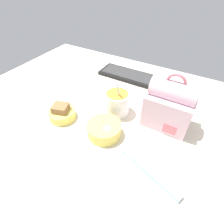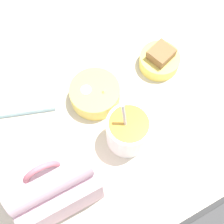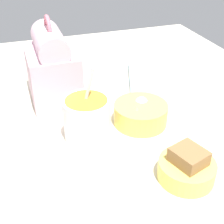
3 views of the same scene
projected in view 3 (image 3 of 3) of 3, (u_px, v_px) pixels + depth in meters
The scene contains 6 objects.
desk_surface at pixel (116, 140), 70.24cm from camera, with size 140.00×110.00×2.00cm.
lunch_bag at pixel (52, 68), 79.34cm from camera, with size 16.87×12.44×22.30cm.
soup_cup at pixel (87, 119), 66.57cm from camera, with size 10.11×10.11×16.25cm.
bento_bowl_sandwich at pixel (187, 168), 57.56cm from camera, with size 10.66×10.66×6.55cm.
bento_bowl_snacks at pixel (140, 113), 72.88cm from camera, with size 12.56×12.56×5.91cm.
chopstick_case at pixel (134, 79), 92.00cm from camera, with size 21.58×9.57×1.60cm.
Camera 3 is at (-52.60, 18.67, 44.11)cm, focal length 50.00 mm.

